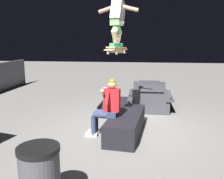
{
  "coord_description": "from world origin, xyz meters",
  "views": [
    {
      "loc": [
        -5.42,
        -0.37,
        2.06
      ],
      "look_at": [
        -0.39,
        0.29,
        1.07
      ],
      "focal_mm": 38.63,
      "sensor_mm": 36.0,
      "label": 1
    }
  ],
  "objects_px": {
    "skateboard": "(117,50)",
    "picnic_table_back": "(150,92)",
    "kicker_ramp": "(115,107)",
    "skater_airborne": "(118,17)",
    "person_sitting_on_ledge": "(107,105)",
    "ledge_box_main": "(126,124)",
    "trash_bin": "(40,178)"
  },
  "relations": [
    {
      "from": "ledge_box_main",
      "to": "trash_bin",
      "type": "bearing_deg",
      "value": 161.9
    },
    {
      "from": "person_sitting_on_ledge",
      "to": "skateboard",
      "type": "distance_m",
      "value": 1.2
    },
    {
      "from": "person_sitting_on_ledge",
      "to": "kicker_ramp",
      "type": "relative_size",
      "value": 1.07
    },
    {
      "from": "person_sitting_on_ledge",
      "to": "skater_airborne",
      "type": "distance_m",
      "value": 1.88
    },
    {
      "from": "skateboard",
      "to": "ledge_box_main",
      "type": "bearing_deg",
      "value": -77.53
    },
    {
      "from": "skateboard",
      "to": "skater_airborne",
      "type": "height_order",
      "value": "skater_airborne"
    },
    {
      "from": "skateboard",
      "to": "picnic_table_back",
      "type": "height_order",
      "value": "skateboard"
    },
    {
      "from": "skateboard",
      "to": "picnic_table_back",
      "type": "relative_size",
      "value": 0.61
    },
    {
      "from": "picnic_table_back",
      "to": "trash_bin",
      "type": "height_order",
      "value": "trash_bin"
    },
    {
      "from": "person_sitting_on_ledge",
      "to": "trash_bin",
      "type": "distance_m",
      "value": 2.54
    },
    {
      "from": "ledge_box_main",
      "to": "skater_airborne",
      "type": "relative_size",
      "value": 1.67
    },
    {
      "from": "ledge_box_main",
      "to": "kicker_ramp",
      "type": "relative_size",
      "value": 1.54
    },
    {
      "from": "skater_airborne",
      "to": "picnic_table_back",
      "type": "distance_m",
      "value": 3.24
    },
    {
      "from": "ledge_box_main",
      "to": "skateboard",
      "type": "xyz_separation_m",
      "value": [
        -0.05,
        0.22,
        1.66
      ]
    },
    {
      "from": "skater_airborne",
      "to": "kicker_ramp",
      "type": "relative_size",
      "value": 0.92
    },
    {
      "from": "picnic_table_back",
      "to": "skater_airborne",
      "type": "bearing_deg",
      "value": 161.36
    },
    {
      "from": "ledge_box_main",
      "to": "kicker_ramp",
      "type": "xyz_separation_m",
      "value": [
        2.11,
        0.52,
        -0.18
      ]
    },
    {
      "from": "skater_airborne",
      "to": "picnic_table_back",
      "type": "bearing_deg",
      "value": -18.64
    },
    {
      "from": "person_sitting_on_ledge",
      "to": "trash_bin",
      "type": "xyz_separation_m",
      "value": [
        -2.47,
        0.47,
        -0.3
      ]
    },
    {
      "from": "picnic_table_back",
      "to": "person_sitting_on_ledge",
      "type": "bearing_deg",
      "value": 158.83
    },
    {
      "from": "ledge_box_main",
      "to": "person_sitting_on_ledge",
      "type": "relative_size",
      "value": 1.44
    },
    {
      "from": "kicker_ramp",
      "to": "picnic_table_back",
      "type": "distance_m",
      "value": 1.22
    },
    {
      "from": "person_sitting_on_ledge",
      "to": "skater_airborne",
      "type": "relative_size",
      "value": 1.16
    },
    {
      "from": "trash_bin",
      "to": "kicker_ramp",
      "type": "bearing_deg",
      "value": -4.19
    },
    {
      "from": "kicker_ramp",
      "to": "picnic_table_back",
      "type": "relative_size",
      "value": 0.71
    },
    {
      "from": "ledge_box_main",
      "to": "trash_bin",
      "type": "xyz_separation_m",
      "value": [
        -2.67,
        0.87,
        0.18
      ]
    },
    {
      "from": "skater_airborne",
      "to": "kicker_ramp",
      "type": "xyz_separation_m",
      "value": [
        2.1,
        0.31,
        -2.52
      ]
    },
    {
      "from": "person_sitting_on_ledge",
      "to": "skater_airborne",
      "type": "bearing_deg",
      "value": -44.47
    },
    {
      "from": "ledge_box_main",
      "to": "kicker_ramp",
      "type": "bearing_deg",
      "value": 13.9
    },
    {
      "from": "skater_airborne",
      "to": "person_sitting_on_ledge",
      "type": "bearing_deg",
      "value": 135.53
    },
    {
      "from": "ledge_box_main",
      "to": "trash_bin",
      "type": "relative_size",
      "value": 2.25
    },
    {
      "from": "person_sitting_on_ledge",
      "to": "picnic_table_back",
      "type": "bearing_deg",
      "value": -21.17
    }
  ]
}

